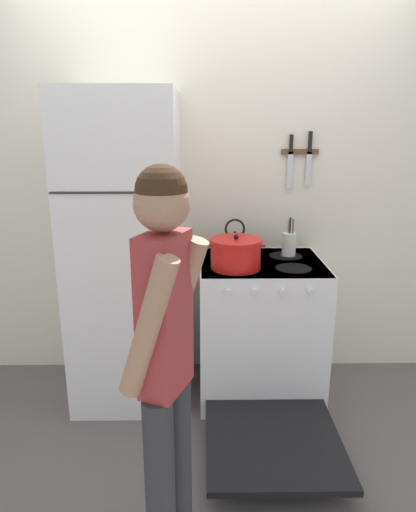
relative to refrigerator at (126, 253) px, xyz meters
The scene contains 9 objects.
ground_plane 1.13m from the refrigerator, 32.18° to the left, with size 14.00×14.00×0.00m, color #5B5654.
wall_back 0.72m from the refrigerator, 34.46° to the left, with size 10.00×0.06×2.55m.
refrigerator is the anchor object (origin of this frame).
stove_range 0.97m from the refrigerator, ahead, with size 0.75×1.36×0.88m.
dutch_oven_pot 0.67m from the refrigerator, 11.26° to the right, with size 0.34×0.30×0.20m.
tea_kettle 0.68m from the refrigerator, 11.24° to the left, with size 0.21×0.17×0.24m.
utensil_jar 1.02m from the refrigerator, ahead, with size 0.09×0.09×0.25m.
person 1.25m from the refrigerator, 74.54° to the right, with size 0.33×0.38×1.57m.
wall_knife_strip 1.27m from the refrigerator, 16.07° to the left, with size 0.24×0.03×0.36m.
Camera 1 is at (-0.06, -2.99, 1.68)m, focal length 32.00 mm.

